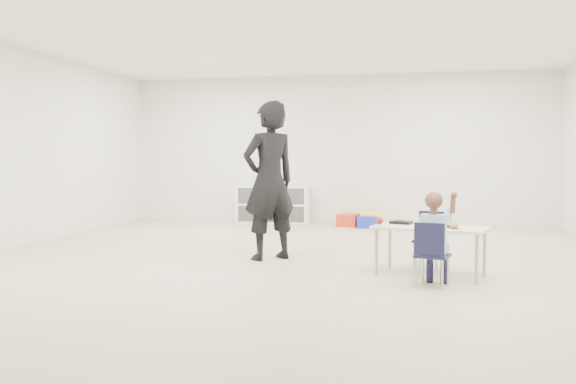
% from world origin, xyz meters
% --- Properties ---
extents(room, '(9.00, 9.02, 2.80)m').
position_xyz_m(room, '(0.00, 0.00, 1.40)').
color(room, beige).
rests_on(room, ground).
extents(table, '(1.25, 0.86, 0.52)m').
position_xyz_m(table, '(1.59, -0.57, 0.27)').
color(table, '#F6EBC4').
rests_on(table, ground).
extents(chair_near, '(0.37, 0.36, 0.63)m').
position_xyz_m(chair_near, '(1.60, -1.10, 0.31)').
color(chair_near, black).
rests_on(chair_near, ground).
extents(chair_far, '(0.37, 0.36, 0.63)m').
position_xyz_m(chair_far, '(1.58, -0.05, 0.31)').
color(chair_far, black).
rests_on(chair_far, ground).
extents(child, '(0.52, 0.52, 0.99)m').
position_xyz_m(child, '(1.60, -1.10, 0.49)').
color(child, '#B9D8FA').
rests_on(child, chair_near).
extents(lunch_tray_near, '(0.26, 0.21, 0.03)m').
position_xyz_m(lunch_tray_near, '(1.69, -0.54, 0.54)').
color(lunch_tray_near, black).
rests_on(lunch_tray_near, table).
extents(lunch_tray_far, '(0.26, 0.21, 0.03)m').
position_xyz_m(lunch_tray_far, '(1.28, -0.37, 0.54)').
color(lunch_tray_far, black).
rests_on(lunch_tray_far, table).
extents(milk_carton, '(0.09, 0.09, 0.10)m').
position_xyz_m(milk_carton, '(1.55, -0.70, 0.57)').
color(milk_carton, white).
rests_on(milk_carton, table).
extents(bread_roll, '(0.09, 0.09, 0.07)m').
position_xyz_m(bread_roll, '(1.82, -0.74, 0.56)').
color(bread_roll, '#B6804B').
rests_on(bread_roll, table).
extents(apple_near, '(0.07, 0.07, 0.07)m').
position_xyz_m(apple_near, '(1.48, -0.51, 0.56)').
color(apple_near, maroon).
rests_on(apple_near, table).
extents(apple_far, '(0.07, 0.07, 0.07)m').
position_xyz_m(apple_far, '(1.06, -0.45, 0.56)').
color(apple_far, maroon).
rests_on(apple_far, table).
extents(cubby_shelf, '(1.40, 0.40, 0.70)m').
position_xyz_m(cubby_shelf, '(-1.20, 4.28, 0.35)').
color(cubby_shelf, white).
rests_on(cubby_shelf, ground).
extents(adult, '(0.82, 0.82, 1.92)m').
position_xyz_m(adult, '(-0.30, 0.13, 0.96)').
color(adult, black).
rests_on(adult, ground).
extents(bin_red, '(0.43, 0.51, 0.22)m').
position_xyz_m(bin_red, '(0.28, 3.98, 0.11)').
color(bin_red, red).
rests_on(bin_red, ground).
extents(bin_yellow, '(0.48, 0.57, 0.24)m').
position_xyz_m(bin_yellow, '(0.68, 3.98, 0.12)').
color(bin_yellow, '#FFFA1A').
rests_on(bin_yellow, ground).
extents(bin_blue, '(0.38, 0.47, 0.21)m').
position_xyz_m(bin_blue, '(0.65, 3.80, 0.11)').
color(bin_blue, '#182BB8').
rests_on(bin_blue, ground).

